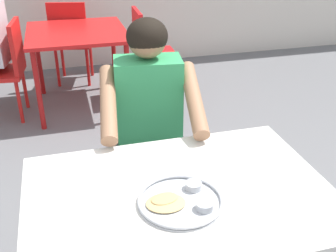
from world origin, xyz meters
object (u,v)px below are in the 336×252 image
(chair_red_far, at_px, (71,38))
(table_background_red, at_px, (77,40))
(chair_red_left, at_px, (6,65))
(thali_tray, at_px, (181,200))
(chair_red_right, at_px, (148,48))
(diner_foreground, at_px, (150,117))
(table_foreground, at_px, (180,208))
(chair_foreground, at_px, (147,136))

(chair_red_far, bearing_deg, table_background_red, -86.57)
(chair_red_left, bearing_deg, thali_tray, -72.02)
(chair_red_left, relative_size, chair_red_right, 0.99)
(thali_tray, relative_size, chair_red_left, 0.36)
(diner_foreground, height_order, chair_red_left, diner_foreground)
(table_foreground, bearing_deg, diner_foreground, 86.79)
(table_foreground, height_order, chair_red_right, chair_red_right)
(table_foreground, relative_size, chair_foreground, 1.38)
(table_background_red, height_order, chair_red_right, chair_red_right)
(chair_red_left, height_order, chair_red_right, chair_red_right)
(chair_red_far, bearing_deg, chair_foreground, -82.49)
(chair_foreground, bearing_deg, chair_red_far, 97.51)
(table_background_red, xyz_separation_m, chair_red_right, (0.66, 0.06, -0.14))
(diner_foreground, bearing_deg, chair_red_right, 77.62)
(table_background_red, xyz_separation_m, chair_red_left, (-0.63, -0.06, -0.16))
(diner_foreground, height_order, chair_red_right, diner_foreground)
(chair_red_far, bearing_deg, chair_red_left, -131.57)
(table_background_red, distance_m, chair_red_left, 0.65)
(table_foreground, xyz_separation_m, chair_red_far, (-0.24, 3.12, -0.14))
(table_background_red, relative_size, chair_red_right, 1.08)
(thali_tray, bearing_deg, diner_foreground, 85.74)
(chair_foreground, bearing_deg, thali_tray, -94.71)
(chair_foreground, xyz_separation_m, chair_red_far, (-0.30, 2.26, 0.01))
(chair_red_right, bearing_deg, table_background_red, -175.10)
(chair_red_right, distance_m, chair_red_far, 0.89)
(table_foreground, xyz_separation_m, diner_foreground, (0.04, 0.64, 0.08))
(diner_foreground, bearing_deg, table_foreground, -93.21)
(table_foreground, bearing_deg, chair_foreground, 86.05)
(chair_foreground, distance_m, chair_red_left, 1.82)
(table_background_red, bearing_deg, chair_red_left, -174.12)
(thali_tray, relative_size, chair_red_far, 0.35)
(table_foreground, distance_m, table_background_red, 2.52)
(chair_red_left, relative_size, chair_red_far, 0.97)
(diner_foreground, relative_size, chair_red_left, 1.41)
(table_foreground, relative_size, table_background_red, 1.23)
(thali_tray, distance_m, diner_foreground, 0.71)
(chair_red_left, xyz_separation_m, chair_red_far, (0.59, 0.67, 0.02))
(thali_tray, height_order, chair_red_right, chair_red_right)
(thali_tray, bearing_deg, table_background_red, 94.12)
(thali_tray, bearing_deg, table_foreground, 75.35)
(chair_red_left, bearing_deg, chair_red_far, 48.43)
(chair_foreground, height_order, chair_red_far, chair_red_far)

